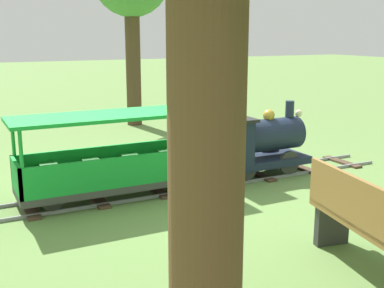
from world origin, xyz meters
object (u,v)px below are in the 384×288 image
(passenger_car, at_px, (115,163))
(park_bench, at_px, (367,225))
(conductor_person, at_px, (198,99))
(locomotive, at_px, (254,142))

(passenger_car, relative_size, park_bench, 1.74)
(passenger_car, relative_size, conductor_person, 1.45)
(passenger_car, distance_m, conductor_person, 2.04)
(locomotive, relative_size, passenger_car, 0.61)
(passenger_car, xyz_separation_m, conductor_person, (-1.08, 1.65, 0.53))
(locomotive, xyz_separation_m, passenger_car, (0.00, -1.94, -0.06))
(locomotive, distance_m, passenger_car, 1.94)
(park_bench, bearing_deg, conductor_person, 173.38)
(locomotive, bearing_deg, conductor_person, -165.03)
(conductor_person, relative_size, park_bench, 1.20)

